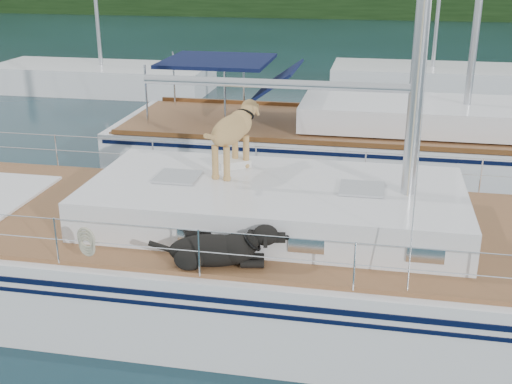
# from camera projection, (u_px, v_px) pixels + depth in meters

# --- Properties ---
(ground) EXTENTS (120.00, 120.00, 0.00)m
(ground) POSITION_uv_depth(u_px,v_px,m) (221.00, 294.00, 9.66)
(ground) COLOR black
(ground) RESTS_ON ground
(shore_bank) EXTENTS (92.00, 1.00, 1.20)m
(shore_bank) POSITION_uv_depth(u_px,v_px,m) (358.00, 9.00, 51.96)
(shore_bank) COLOR #595147
(shore_bank) RESTS_ON ground
(main_sailboat) EXTENTS (12.00, 3.80, 14.01)m
(main_sailboat) POSITION_uv_depth(u_px,v_px,m) (226.00, 254.00, 9.41)
(main_sailboat) COLOR white
(main_sailboat) RESTS_ON ground
(neighbor_sailboat) EXTENTS (11.00, 3.50, 13.30)m
(neighbor_sailboat) POSITION_uv_depth(u_px,v_px,m) (359.00, 147.00, 14.79)
(neighbor_sailboat) COLOR white
(neighbor_sailboat) RESTS_ON ground
(bg_boat_west) EXTENTS (8.00, 3.00, 11.65)m
(bg_boat_west) POSITION_uv_depth(u_px,v_px,m) (102.00, 79.00, 23.81)
(bg_boat_west) COLOR white
(bg_boat_west) RESTS_ON ground
(bg_boat_center) EXTENTS (7.20, 3.00, 11.65)m
(bg_boat_center) POSITION_uv_depth(u_px,v_px,m) (431.00, 80.00, 23.51)
(bg_boat_center) COLOR white
(bg_boat_center) RESTS_ON ground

